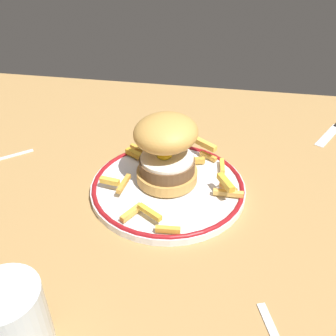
# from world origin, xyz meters

# --- Properties ---
(ground_plane) EXTENTS (1.34, 0.87, 0.04)m
(ground_plane) POSITION_xyz_m (0.00, 0.00, -0.02)
(ground_plane) COLOR #9F7845
(dinner_plate) EXTENTS (0.26, 0.26, 0.02)m
(dinner_plate) POSITION_xyz_m (-0.04, -0.01, 0.01)
(dinner_plate) COLOR silver
(dinner_plate) RESTS_ON ground_plane
(burger) EXTENTS (0.14, 0.14, 0.11)m
(burger) POSITION_xyz_m (-0.05, 0.00, 0.07)
(burger) COLOR #C48F45
(burger) RESTS_ON dinner_plate
(fries_pile) EXTENTS (0.23, 0.23, 0.03)m
(fries_pile) POSITION_xyz_m (-0.03, 0.00, 0.03)
(fries_pile) COLOR gold
(fries_pile) RESTS_ON dinner_plate
(water_glass) EXTENTS (0.08, 0.08, 0.09)m
(water_glass) POSITION_xyz_m (-0.15, -0.30, 0.04)
(water_glass) COLOR silver
(water_glass) RESTS_ON ground_plane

